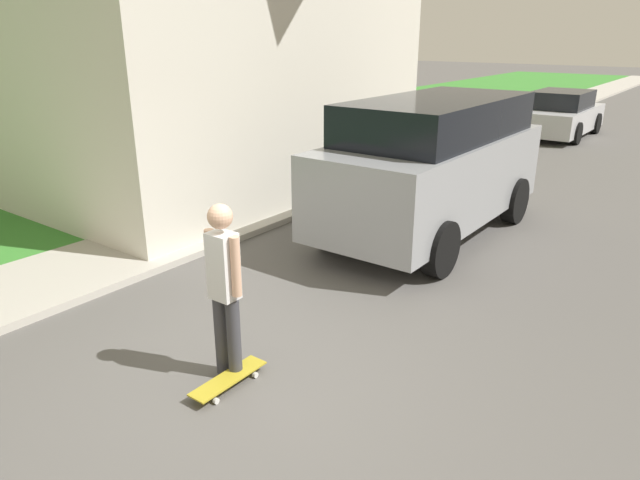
# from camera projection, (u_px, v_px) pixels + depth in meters

# --- Properties ---
(ground_plane) EXTENTS (120.00, 120.00, 0.00)m
(ground_plane) POSITION_uv_depth(u_px,v_px,m) (245.00, 378.00, 5.47)
(ground_plane) COLOR #54514F
(lawn) EXTENTS (10.00, 80.00, 0.08)m
(lawn) POSITION_uv_depth(u_px,v_px,m) (182.00, 161.00, 14.48)
(lawn) COLOR #387F2D
(lawn) RESTS_ON ground_plane
(sidewalk) EXTENTS (1.80, 80.00, 0.10)m
(sidewalk) POSITION_uv_depth(u_px,v_px,m) (320.00, 187.00, 12.00)
(sidewalk) COLOR #ADA89E
(sidewalk) RESTS_ON ground_plane
(suv_parked) EXTENTS (2.04, 4.70, 2.18)m
(suv_parked) POSITION_uv_depth(u_px,v_px,m) (433.00, 164.00, 9.00)
(suv_parked) COLOR gray
(suv_parked) RESTS_ON ground_plane
(car_down_street) EXTENTS (1.86, 4.11, 1.42)m
(car_down_street) POSITION_uv_depth(u_px,v_px,m) (560.00, 115.00, 18.01)
(car_down_street) COLOR #B7B7BC
(car_down_street) RESTS_ON ground_plane
(skateboarder) EXTENTS (0.41, 0.23, 1.72)m
(skateboarder) POSITION_uv_depth(u_px,v_px,m) (224.00, 284.00, 5.19)
(skateboarder) COLOR #38383D
(skateboarder) RESTS_ON ground_plane
(skateboard) EXTENTS (0.23, 0.83, 0.10)m
(skateboard) POSITION_uv_depth(u_px,v_px,m) (229.00, 379.00, 5.31)
(skateboard) COLOR #A89323
(skateboard) RESTS_ON ground_plane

